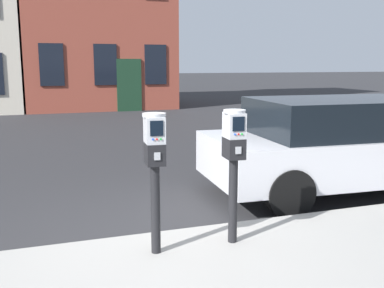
# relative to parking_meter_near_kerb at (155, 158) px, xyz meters

# --- Properties ---
(ground_plane) EXTENTS (160.00, 160.00, 0.00)m
(ground_plane) POSITION_rel_parking_meter_near_kerb_xyz_m (0.27, 0.32, -1.07)
(ground_plane) COLOR #28282B
(parking_meter_near_kerb) EXTENTS (0.23, 0.26, 1.34)m
(parking_meter_near_kerb) POSITION_rel_parking_meter_near_kerb_xyz_m (0.00, 0.00, 0.00)
(parking_meter_near_kerb) COLOR black
(parking_meter_near_kerb) RESTS_ON sidewalk_slab
(parking_meter_twin_adjacent) EXTENTS (0.23, 0.26, 1.35)m
(parking_meter_twin_adjacent) POSITION_rel_parking_meter_near_kerb_xyz_m (0.80, 0.00, 0.00)
(parking_meter_twin_adjacent) COLOR black
(parking_meter_twin_adjacent) RESTS_ON sidewalk_slab
(parked_car_silver_sedan) EXTENTS (4.52, 2.06, 1.42)m
(parked_car_silver_sedan) POSITION_rel_parking_meter_near_kerb_xyz_m (3.41, 1.53, -0.32)
(parked_car_silver_sedan) COLOR silver
(parked_car_silver_sedan) RESTS_ON ground_plane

